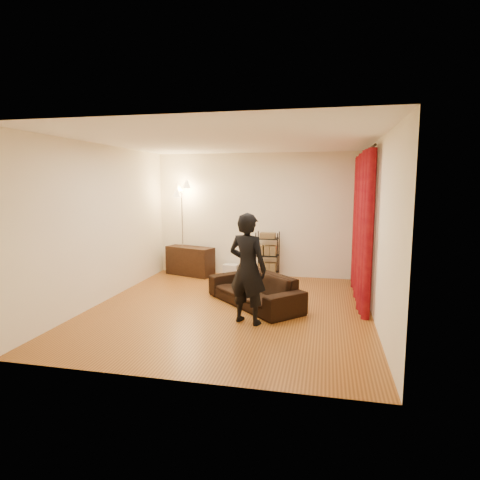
% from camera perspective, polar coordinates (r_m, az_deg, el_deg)
% --- Properties ---
extents(floor, '(5.00, 5.00, 0.00)m').
position_cam_1_polar(floor, '(6.71, -1.40, -9.67)').
color(floor, '#9A5E22').
rests_on(floor, ground).
extents(ceiling, '(5.00, 5.00, 0.00)m').
position_cam_1_polar(ceiling, '(6.42, -1.48, 13.93)').
color(ceiling, white).
rests_on(ceiling, ground).
extents(wall_back, '(5.00, 0.00, 5.00)m').
position_cam_1_polar(wall_back, '(8.87, 2.39, 3.57)').
color(wall_back, white).
rests_on(wall_back, ground).
extents(wall_front, '(5.00, 0.00, 5.00)m').
position_cam_1_polar(wall_front, '(4.06, -9.80, -1.87)').
color(wall_front, white).
rests_on(wall_front, ground).
extents(wall_left, '(0.00, 5.00, 5.00)m').
position_cam_1_polar(wall_left, '(7.29, -18.90, 2.17)').
color(wall_left, white).
rests_on(wall_left, ground).
extents(wall_right, '(0.00, 5.00, 5.00)m').
position_cam_1_polar(wall_right, '(6.29, 18.90, 1.30)').
color(wall_right, white).
rests_on(wall_right, ground).
extents(curtain_rod, '(0.04, 2.65, 0.04)m').
position_cam_1_polar(curtain_rod, '(7.38, 17.55, 11.86)').
color(curtain_rod, black).
rests_on(curtain_rod, wall_right).
extents(curtain, '(0.22, 2.65, 2.55)m').
position_cam_1_polar(curtain, '(7.40, 16.97, 1.75)').
color(curtain, maroon).
rests_on(curtain, ground).
extents(sofa, '(1.85, 1.84, 0.55)m').
position_cam_1_polar(sofa, '(6.83, 2.04, -6.97)').
color(sofa, black).
rests_on(sofa, ground).
extents(person, '(0.69, 0.56, 1.63)m').
position_cam_1_polar(person, '(5.84, 1.08, -4.09)').
color(person, black).
rests_on(person, ground).
extents(media_cabinet, '(1.16, 0.73, 0.64)m').
position_cam_1_polar(media_cabinet, '(9.07, -7.10, -2.97)').
color(media_cabinet, black).
rests_on(media_cabinet, ground).
extents(storage_boxes, '(0.32, 0.26, 0.26)m').
position_cam_1_polar(storage_boxes, '(8.97, -1.31, -4.26)').
color(storage_boxes, silver).
rests_on(storage_boxes, ground).
extents(wire_shelf, '(0.53, 0.43, 1.01)m').
position_cam_1_polar(wire_shelf, '(8.65, 3.93, -2.20)').
color(wire_shelf, black).
rests_on(wire_shelf, ground).
extents(floor_lamp, '(0.45, 0.45, 2.05)m').
position_cam_1_polar(floor_lamp, '(9.06, -8.21, 1.53)').
color(floor_lamp, silver).
rests_on(floor_lamp, ground).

